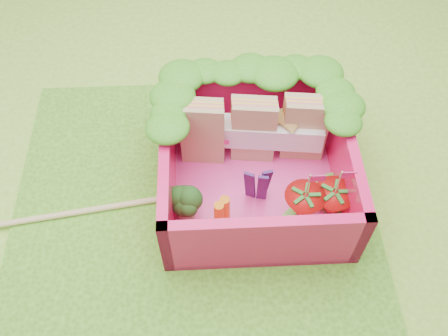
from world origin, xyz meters
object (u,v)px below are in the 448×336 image
object	(u,v)px
sandwich_stack	(254,130)
strawberry_left	(303,207)
bento_box	(256,165)
chopsticks	(54,216)
broccoli	(184,203)
strawberry_right	(332,203)

from	to	relation	value
sandwich_stack	strawberry_left	world-z (taller)	sandwich_stack
bento_box	strawberry_left	bearing A→B (deg)	-45.84
bento_box	chopsticks	size ratio (longest dim) A/B	0.62
broccoli	strawberry_left	size ratio (longest dim) A/B	0.60
strawberry_right	chopsticks	xyz separation A→B (m)	(-1.95, 0.09, -0.17)
bento_box	strawberry_left	world-z (taller)	strawberry_left
bento_box	strawberry_right	bearing A→B (deg)	-30.19
broccoli	strawberry_right	size ratio (longest dim) A/B	0.60
strawberry_left	sandwich_stack	bearing A→B (deg)	116.64
chopsticks	broccoli	bearing A→B (deg)	-3.71
strawberry_left	chopsticks	world-z (taller)	strawberry_left
broccoli	chopsticks	world-z (taller)	broccoli
chopsticks	bento_box	bearing A→B (deg)	7.80
broccoli	chopsticks	size ratio (longest dim) A/B	0.15
strawberry_right	bento_box	bearing A→B (deg)	149.81
broccoli	chopsticks	xyz separation A→B (m)	(-0.94, 0.06, -0.20)
broccoli	strawberry_right	bearing A→B (deg)	-1.80
bento_box	broccoli	bearing A→B (deg)	-152.81
bento_box	sandwich_stack	distance (m)	0.28
broccoli	strawberry_left	xyz separation A→B (m)	(0.80, -0.05, -0.02)
sandwich_stack	strawberry_right	xyz separation A→B (m)	(0.49, -0.57, -0.13)
strawberry_right	chopsticks	distance (m)	1.96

